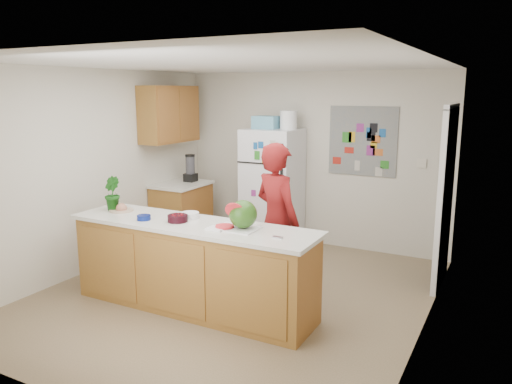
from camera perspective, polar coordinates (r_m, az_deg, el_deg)
The scene contains 26 objects.
floor at distance 5.68m, azimuth -2.50°, elevation -11.71°, with size 4.00×4.50×0.02m, color brown.
wall_back at distance 7.33m, azimuth 6.39°, elevation 3.74°, with size 4.00×0.02×2.50m, color beige.
wall_left at distance 6.56m, azimuth -17.96°, elevation 2.34°, with size 0.02×4.50×2.50m, color beige.
wall_right at distance 4.65m, azimuth 19.26°, elevation -1.30°, with size 0.02×4.50×2.50m, color beige.
ceiling at distance 5.23m, azimuth -2.75°, elevation 14.56°, with size 4.00×4.50×0.02m, color white.
doorway at distance 6.11m, azimuth 21.00°, elevation -0.69°, with size 0.03×0.85×2.04m, color black.
peninsula_base at distance 5.23m, azimuth -7.26°, elevation -8.60°, with size 2.60×0.62×0.88m, color brown.
peninsula_top at distance 5.09m, azimuth -7.39°, elevation -3.73°, with size 2.68×0.70×0.04m, color silver.
side_counter_base at distance 7.51m, azimuth -8.48°, elevation -2.51°, with size 0.60×0.80×0.86m, color brown.
side_counter_top at distance 7.41m, azimuth -8.58°, elevation 0.87°, with size 0.64×0.84×0.04m, color silver.
upper_cabinets at distance 7.33m, azimuth -9.88°, elevation 8.75°, with size 0.35×1.00×0.80m, color brown.
refrigerator at distance 7.23m, azimuth 1.89°, elevation 0.48°, with size 0.75×0.70×1.70m, color silver.
fridge_top_bin at distance 7.16m, azimuth 1.21°, elevation 7.97°, with size 0.35×0.28×0.18m, color #5999B2.
photo_collage at distance 7.04m, azimuth 12.09°, elevation 5.70°, with size 0.95×0.01×0.95m, color slate.
person at distance 5.40m, azimuth 2.40°, elevation -3.32°, with size 0.62×0.41×1.70m, color maroon.
blender_appliance at distance 7.49m, azimuth -7.51°, elevation 2.64°, with size 0.13×0.13×0.38m, color black.
cutting_board at distance 4.83m, azimuth -2.23°, elevation -4.16°, with size 0.42×0.32×0.01m, color white.
watermelon at distance 4.78m, azimuth -1.50°, elevation -2.55°, with size 0.27×0.27×0.27m, color #1E520C.
watermelon_slice at distance 4.84m, azimuth -3.61°, elevation -3.95°, with size 0.18×0.18×0.02m, color red.
cherry_bowl at distance 5.14m, azimuth -8.95°, elevation -2.98°, with size 0.20×0.20×0.07m, color black.
white_bowl at distance 5.27m, azimuth -7.56°, elevation -2.64°, with size 0.19×0.19×0.06m, color silver.
cobalt_bowl at distance 5.28m, azimuth -12.70°, elevation -2.86°, with size 0.14×0.14×0.05m, color #081558.
plate at distance 5.73m, azimuth -15.12°, elevation -2.04°, with size 0.26×0.26×0.02m, color #B2AA8C.
paper_towel at distance 4.81m, azimuth -4.56°, elevation -4.20°, with size 0.17×0.15×0.02m, color white.
keys at distance 4.54m, azimuth 2.48°, elevation -5.19°, with size 0.09×0.04×0.01m, color gray.
potted_plant at distance 5.78m, azimuth -16.18°, elevation -0.16°, with size 0.21×0.17×0.37m, color #1E4912.
Camera 1 is at (2.66, -4.50, 2.23)m, focal length 35.00 mm.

